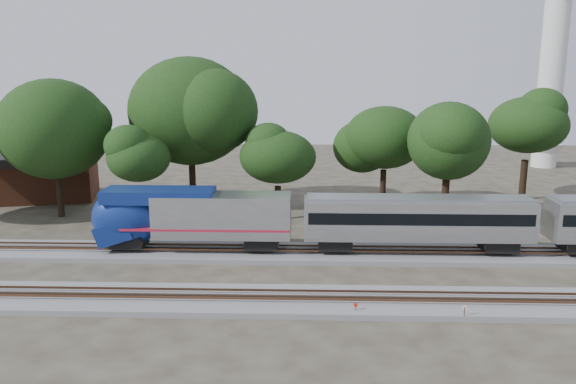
# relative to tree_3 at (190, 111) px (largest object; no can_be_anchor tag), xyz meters

# --- Properties ---
(ground) EXTENTS (160.00, 160.00, 0.00)m
(ground) POSITION_rel_tree_3_xyz_m (11.41, -22.59, -10.82)
(ground) COLOR #383328
(ground) RESTS_ON ground
(track_far) EXTENTS (160.00, 5.00, 0.73)m
(track_far) POSITION_rel_tree_3_xyz_m (11.41, -16.59, -10.61)
(track_far) COLOR slate
(track_far) RESTS_ON ground
(track_near) EXTENTS (160.00, 5.00, 0.73)m
(track_near) POSITION_rel_tree_3_xyz_m (11.41, -26.59, -10.61)
(track_near) COLOR slate
(track_near) RESTS_ON ground
(switch_stand_red) EXTENTS (0.27, 0.09, 0.87)m
(switch_stand_red) POSITION_rel_tree_3_xyz_m (15.87, -28.32, -10.26)
(switch_stand_red) COLOR #512D19
(switch_stand_red) RESTS_ON ground
(switch_stand_white) EXTENTS (0.34, 0.06, 1.06)m
(switch_stand_white) POSITION_rel_tree_3_xyz_m (22.44, -28.95, -10.14)
(switch_stand_white) COLOR #512D19
(switch_stand_white) RESTS_ON ground
(switch_lever) EXTENTS (0.53, 0.36, 0.30)m
(switch_lever) POSITION_rel_tree_3_xyz_m (16.01, -28.42, -10.67)
(switch_lever) COLOR #512D19
(switch_lever) RESTS_ON ground
(brick_building) EXTENTS (12.64, 10.19, 5.36)m
(brick_building) POSITION_rel_tree_3_xyz_m (-18.57, 4.24, -8.12)
(brick_building) COLOR brown
(brick_building) RESTS_ON ground
(tree_1) EXTENTS (9.45, 9.45, 13.32)m
(tree_1) POSITION_rel_tree_3_xyz_m (-13.22, -4.40, -1.54)
(tree_1) COLOR black
(tree_1) RESTS_ON ground
(tree_2) EXTENTS (6.94, 6.94, 9.79)m
(tree_2) POSITION_rel_tree_3_xyz_m (-3.62, -7.67, -4.01)
(tree_2) COLOR black
(tree_2) RESTS_ON ground
(tree_3) EXTENTS (11.00, 11.00, 15.51)m
(tree_3) POSITION_rel_tree_3_xyz_m (0.00, 0.00, 0.00)
(tree_3) COLOR black
(tree_3) RESTS_ON ground
(tree_4) EXTENTS (6.67, 6.67, 9.40)m
(tree_4) POSITION_rel_tree_3_xyz_m (9.81, -4.84, -4.28)
(tree_4) COLOR black
(tree_4) RESTS_ON ground
(tree_5) EXTENTS (8.03, 8.03, 11.32)m
(tree_5) POSITION_rel_tree_3_xyz_m (21.43, 1.23, -2.93)
(tree_5) COLOR black
(tree_5) RESTS_ON ground
(tree_6) EXTENTS (8.57, 8.57, 12.09)m
(tree_6) POSITION_rel_tree_3_xyz_m (26.60, -6.23, -2.40)
(tree_6) COLOR black
(tree_6) RESTS_ON ground
(tree_7) EXTENTS (9.11, 9.11, 12.85)m
(tree_7) POSITION_rel_tree_3_xyz_m (38.65, 5.35, -1.86)
(tree_7) COLOR black
(tree_7) RESTS_ON ground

